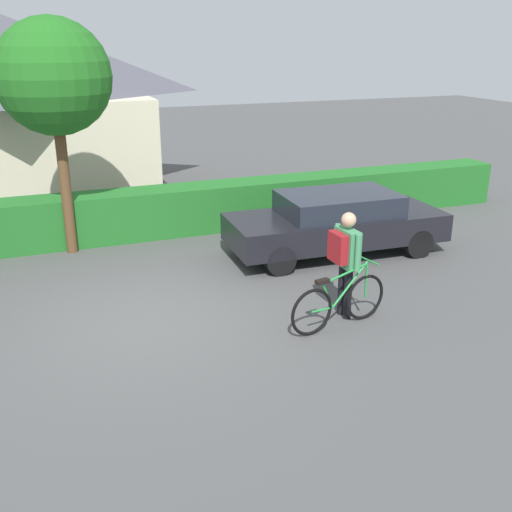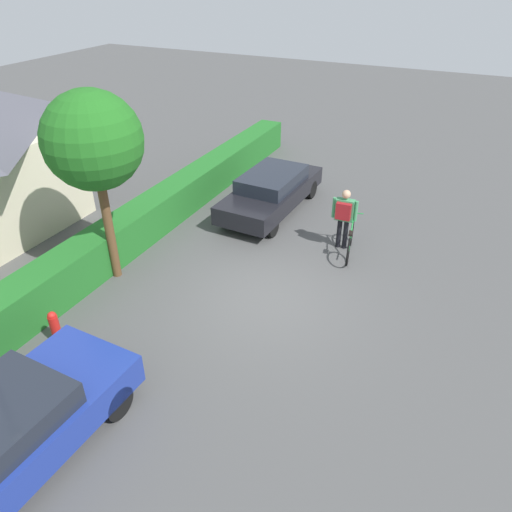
{
  "view_description": "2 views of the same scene",
  "coord_description": "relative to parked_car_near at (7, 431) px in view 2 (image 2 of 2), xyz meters",
  "views": [
    {
      "loc": [
        -1.47,
        -8.7,
        4.28
      ],
      "look_at": [
        1.95,
        0.17,
        0.8
      ],
      "focal_mm": 42.41,
      "sensor_mm": 36.0,
      "label": 1
    },
    {
      "loc": [
        -8.47,
        -3.77,
        6.95
      ],
      "look_at": [
        0.16,
        0.35,
        0.98
      ],
      "focal_mm": 33.69,
      "sensor_mm": 36.0,
      "label": 2
    }
  ],
  "objects": [
    {
      "name": "tree_kerbside",
      "position": [
        4.97,
        2.06,
        2.8
      ],
      "size": [
        2.22,
        2.22,
        4.66
      ],
      "color": "brown",
      "rests_on": "ground"
    },
    {
      "name": "ground_plane",
      "position": [
        5.74,
        -1.8,
        -0.71
      ],
      "size": [
        60.0,
        60.0,
        0.0
      ],
      "primitive_type": "plane",
      "color": "#4A4A4A"
    },
    {
      "name": "parked_car_far",
      "position": [
        10.08,
        -0.0,
        -0.03
      ],
      "size": [
        4.5,
        1.89,
        1.28
      ],
      "color": "black",
      "rests_on": "ground"
    },
    {
      "name": "parked_car_near",
      "position": [
        0.0,
        0.0,
        0.0
      ],
      "size": [
        4.23,
        2.0,
        1.32
      ],
      "color": "navy",
      "rests_on": "ground"
    },
    {
      "name": "fire_hydrant",
      "position": [
        2.4,
        1.51,
        -0.3
      ],
      "size": [
        0.2,
        0.2,
        0.81
      ],
      "color": "red",
      "rests_on": "ground"
    },
    {
      "name": "hedge_row",
      "position": [
        5.74,
        2.58,
        -0.19
      ],
      "size": [
        20.25,
        0.9,
        1.06
      ],
      "primitive_type": "cube",
      "color": "#206724",
      "rests_on": "ground"
    },
    {
      "name": "person_rider",
      "position": [
        8.76,
        -2.73,
        0.35
      ],
      "size": [
        0.37,
        0.69,
        1.74
      ],
      "color": "black",
      "rests_on": "ground"
    },
    {
      "name": "bicycle",
      "position": [
        8.53,
        -3.03,
        -0.3
      ],
      "size": [
        1.78,
        0.54,
        1.02
      ],
      "color": "black",
      "rests_on": "ground"
    }
  ]
}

